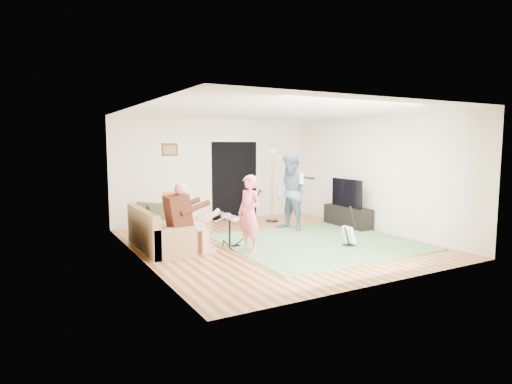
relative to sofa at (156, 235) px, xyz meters
The scene contains 19 objects.
floor 2.41m from the sofa, 17.41° to the right, with size 6.00×6.00×0.00m, color brown.
walls 2.63m from the sofa, 17.41° to the right, with size 5.50×6.00×2.70m, color silver, non-canonical shape.
ceiling 3.42m from the sofa, 17.41° to the right, with size 6.00×6.00×0.00m, color white.
window_blinds 1.46m from the sofa, 131.41° to the right, with size 2.05×2.05×0.00m, color brown.
doorway 3.72m from the sofa, 38.69° to the left, with size 2.10×2.10×0.00m, color black.
picture_frame 2.99m from the sofa, 65.46° to the left, with size 0.42×0.03×0.32m, color #3F2314.
area_rug 3.29m from the sofa, 20.07° to the right, with size 3.69×3.45×0.02m, color #4D7748.
sofa is the anchor object (origin of this frame).
drummer 0.81m from the sofa, 57.55° to the right, with size 0.87×0.49×1.34m.
drum_kit 1.44m from the sofa, 26.79° to the right, with size 0.36×0.64×0.66m.
singer 1.91m from the sofa, 37.12° to the right, with size 0.53×0.35×1.47m, color #E66478.
microphone 2.18m from the sofa, 33.68° to the right, with size 0.06×0.06×0.24m, color black, non-canonical shape.
guitarist 3.38m from the sofa, ahead, with size 0.88×0.69×1.81m, color slate.
guitar_held 3.65m from the sofa, ahead, with size 0.12×0.60×0.26m, color white, non-canonical shape.
guitar_spare 3.83m from the sofa, 26.30° to the right, with size 0.29×0.26×0.81m.
torchiere_lamp 3.94m from the sofa, 22.02° to the left, with size 0.34×0.34×1.89m.
dining_chair 1.15m from the sofa, 56.93° to the left, with size 0.52×0.54×0.97m.
tv_cabinet 4.79m from the sofa, ahead, with size 0.40×1.40×0.50m, color black.
television 4.77m from the sofa, ahead, with size 0.06×1.03×0.68m, color black.
Camera 1 is at (-4.56, -7.42, 2.05)m, focal length 30.00 mm.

